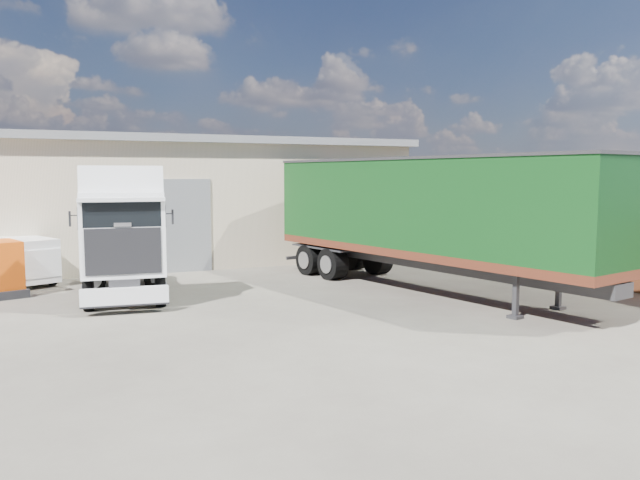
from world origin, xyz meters
name	(u,v)px	position (x,y,z in m)	size (l,w,h in m)	color
ground	(306,326)	(0.00, 0.00, 0.00)	(120.00, 120.00, 0.00)	#2C2823
warehouse	(44,200)	(-6.00, 16.00, 2.66)	(30.60, 12.60, 5.42)	#C3B296
brick_boundary_wall	(512,237)	(11.50, 6.00, 1.25)	(0.35, 26.00, 2.50)	brown
tractor_unit	(124,245)	(-3.80, 5.03, 1.68)	(2.85, 6.20, 4.00)	black
box_trailer	(426,210)	(5.34, 2.89, 2.62)	(5.57, 13.22, 4.30)	#2D2D30
panel_van	(16,260)	(-6.93, 9.65, 0.84)	(3.02, 4.26, 1.62)	black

